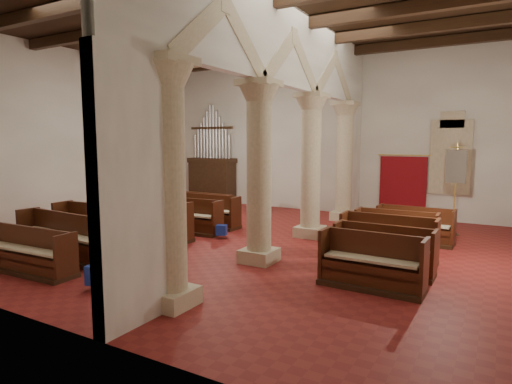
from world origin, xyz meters
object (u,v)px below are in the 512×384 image
object	(u,v)px
pipe_organ	(212,172)
nave_pew_0	(20,257)
lectern	(263,199)
processional_banner	(454,207)
aisle_pew_0	(371,270)

from	to	relation	value
pipe_organ	nave_pew_0	world-z (taller)	pipe_organ
lectern	nave_pew_0	size ratio (longest dim) A/B	0.43
processional_banner	aisle_pew_0	bearing A→B (deg)	-75.68
pipe_organ	aisle_pew_0	distance (m)	11.74
lectern	processional_banner	world-z (taller)	processional_banner
processional_banner	nave_pew_0	xyz separation A→B (m)	(-7.65, -8.43, -0.53)
lectern	aisle_pew_0	bearing A→B (deg)	-34.99
pipe_organ	lectern	distance (m)	3.38
processional_banner	aisle_pew_0	world-z (taller)	processional_banner
lectern	aisle_pew_0	distance (m)	8.74
pipe_organ	aisle_pew_0	world-z (taller)	pipe_organ
pipe_organ	lectern	size ratio (longest dim) A/B	3.48
pipe_organ	aisle_pew_0	size ratio (longest dim) A/B	2.26
lectern	nave_pew_0	distance (m)	9.15
pipe_organ	aisle_pew_0	bearing A→B (deg)	-39.79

